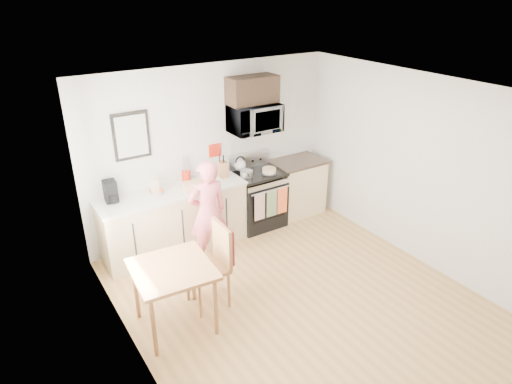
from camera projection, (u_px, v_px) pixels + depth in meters
floor at (301, 301)px, 5.70m from camera, size 4.60×4.60×0.00m
back_wall at (211, 151)px, 6.91m from camera, size 4.00×0.04×2.60m
front_wall at (498, 327)px, 3.40m from camera, size 4.00×0.04×2.60m
left_wall at (134, 262)px, 4.18m from camera, size 0.04×4.60×2.60m
right_wall at (423, 172)px, 6.13m from camera, size 0.04×4.60×2.60m
ceiling at (312, 94)px, 4.61m from camera, size 4.00×4.60×0.04m
window at (109, 204)px, 4.70m from camera, size 0.06×1.40×1.50m
cabinet_left at (175, 222)px, 6.65m from camera, size 2.10×0.60×0.90m
countertop_left at (172, 192)px, 6.45m from camera, size 2.14×0.64×0.04m
cabinet_right at (296, 187)px, 7.74m from camera, size 0.84×0.60×0.90m
countertop_right at (298, 162)px, 7.54m from camera, size 0.88×0.64×0.04m
range at (258, 200)px, 7.34m from camera, size 0.76×0.70×1.16m
microwave at (254, 118)px, 6.86m from camera, size 0.76×0.51×0.42m
upper_cabinet at (252, 90)px, 6.71m from camera, size 0.76×0.35×0.40m
wall_art at (131, 136)px, 6.11m from camera, size 0.50×0.04×0.65m
wall_trivet at (215, 150)px, 6.92m from camera, size 0.20×0.02×0.20m
person at (208, 213)px, 6.23m from camera, size 0.58×0.41×1.52m
dining_table at (173, 275)px, 5.02m from camera, size 0.85×0.85×0.80m
chair at (218, 253)px, 5.45m from camera, size 0.51×0.46×1.06m
knife_block at (223, 169)px, 6.86m from camera, size 0.13×0.17×0.24m
utensil_crock at (186, 171)px, 6.70m from camera, size 0.13×0.13×0.38m
fruit_bowl at (156, 191)px, 6.34m from camera, size 0.23×0.23×0.09m
milk_carton at (155, 187)px, 6.28m from camera, size 0.10×0.10×0.24m
coffee_maker at (111, 192)px, 6.09m from camera, size 0.18×0.25×0.29m
bread_bag at (195, 186)px, 6.46m from camera, size 0.36×0.20×0.12m
cake at (269, 171)px, 7.06m from camera, size 0.26×0.26×0.09m
kettle at (240, 165)px, 7.12m from camera, size 0.19×0.19×0.24m
pot at (247, 174)px, 6.93m from camera, size 0.19×0.32×0.10m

